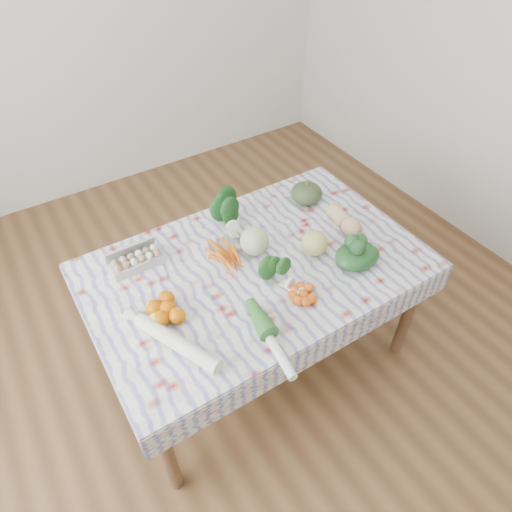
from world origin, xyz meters
TOP-DOWN VIEW (x-y plane):
  - ground at (0.00, 0.00)m, footprint 4.50×4.50m
  - wall_back at (0.00, 2.25)m, footprint 4.00×0.04m
  - dining_table at (0.00, 0.00)m, footprint 1.60×1.00m
  - tablecloth at (0.00, 0.00)m, footprint 1.66×1.06m
  - egg_carton at (-0.50, 0.30)m, footprint 0.26×0.11m
  - carrot_bunch at (-0.12, 0.09)m, footprint 0.24×0.22m
  - kale_bunch at (0.04, 0.33)m, footprint 0.21×0.19m
  - kabocha_squash at (0.52, 0.28)m, footprint 0.24×0.24m
  - cabbage at (0.04, 0.08)m, footprint 0.19×0.19m
  - butternut_squash at (0.56, -0.01)m, footprint 0.12×0.24m
  - orange_cluster at (-0.50, -0.06)m, footprint 0.24×0.24m
  - broccoli at (0.03, -0.17)m, footprint 0.18×0.18m
  - mandarin_cluster at (0.07, -0.30)m, footprint 0.21×0.21m
  - grapefruit at (0.30, -0.09)m, footprint 0.17×0.17m
  - spinach_bag at (0.43, -0.26)m, footprint 0.28×0.25m
  - daikon at (-0.54, -0.24)m, footprint 0.24×0.45m
  - leek at (-0.20, -0.43)m, footprint 0.10×0.40m

SIDE VIEW (x-z plane):
  - ground at x=0.00m, z-range 0.00..0.00m
  - dining_table at x=0.00m, z-range 0.30..1.05m
  - tablecloth at x=0.00m, z-range 0.75..0.76m
  - carrot_bunch at x=-0.12m, z-range 0.76..0.80m
  - leek at x=-0.20m, z-range 0.76..0.81m
  - mandarin_cluster at x=0.07m, z-range 0.76..0.81m
  - daikon at x=-0.54m, z-range 0.76..0.83m
  - egg_carton at x=-0.50m, z-range 0.76..0.83m
  - orange_cluster at x=-0.50m, z-range 0.76..0.84m
  - spinach_bag at x=0.43m, z-range 0.76..0.87m
  - butternut_squash at x=0.56m, z-range 0.76..0.87m
  - broccoli at x=0.03m, z-range 0.76..0.87m
  - kabocha_squash at x=0.52m, z-range 0.76..0.88m
  - grapefruit at x=0.30m, z-range 0.76..0.89m
  - cabbage at x=0.04m, z-range 0.76..0.91m
  - kale_bunch at x=0.04m, z-range 0.76..0.92m
  - wall_back at x=0.00m, z-range 0.00..2.80m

